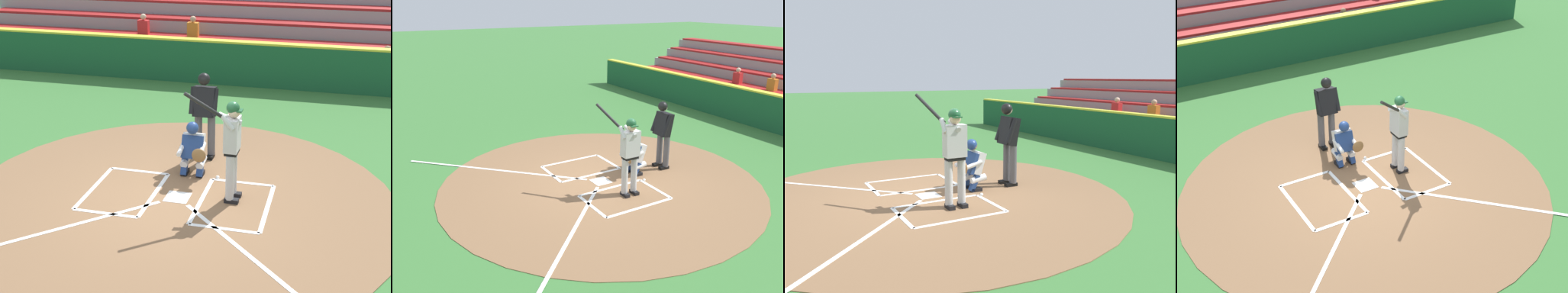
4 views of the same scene
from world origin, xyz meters
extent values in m
plane|color=#387033|center=(0.00, 0.00, 0.00)|extent=(120.00, 120.00, 0.00)
cylinder|color=brown|center=(0.00, 0.00, 0.01)|extent=(8.00, 8.00, 0.01)
cube|color=white|center=(0.00, 0.00, 0.01)|extent=(0.44, 0.44, 0.01)
cube|color=white|center=(-1.05, -0.90, 0.01)|extent=(1.20, 0.08, 0.01)
cube|color=white|center=(-1.05, 0.90, 0.01)|extent=(1.20, 0.08, 0.01)
cube|color=white|center=(-0.45, 0.00, 0.01)|extent=(0.08, 1.80, 0.01)
cube|color=white|center=(-1.65, 0.00, 0.01)|extent=(0.08, 1.80, 0.01)
cube|color=white|center=(1.05, -0.90, 0.01)|extent=(1.20, 0.08, 0.01)
cube|color=white|center=(1.05, 0.90, 0.01)|extent=(1.20, 0.08, 0.01)
cube|color=white|center=(0.45, 0.00, 0.01)|extent=(0.08, 1.80, 0.01)
cube|color=white|center=(1.65, 0.00, 0.01)|extent=(0.08, 1.80, 0.01)
cube|color=white|center=(2.10, 2.10, 0.01)|extent=(3.73, 3.73, 0.01)
cube|color=white|center=(-2.10, 2.10, 0.01)|extent=(3.73, 3.73, 0.01)
cylinder|color=#BCBCBC|center=(-0.96, -0.30, 0.50)|extent=(0.15, 0.15, 0.84)
cube|color=black|center=(-1.00, -0.30, 0.04)|extent=(0.26, 0.12, 0.09)
cylinder|color=#BCBCBC|center=(-0.96, -0.04, 0.50)|extent=(0.15, 0.15, 0.84)
cube|color=black|center=(-1.00, -0.04, 0.04)|extent=(0.26, 0.12, 0.09)
cube|color=black|center=(-0.96, -0.17, 0.97)|extent=(0.23, 0.34, 0.10)
cube|color=#BCBCBC|center=(-0.96, -0.17, 1.28)|extent=(0.25, 0.40, 0.60)
sphere|color=beige|center=(-0.98, -0.17, 1.69)|extent=(0.21, 0.21, 0.21)
sphere|color=#1E512D|center=(-0.96, -0.17, 1.76)|extent=(0.23, 0.23, 0.23)
cube|color=#1E512D|center=(-1.07, -0.17, 1.73)|extent=(0.11, 0.17, 0.02)
cylinder|color=#BCBCBC|center=(-0.91, -0.19, 1.56)|extent=(0.43, 0.10, 0.21)
cylinder|color=#BCBCBC|center=(-0.90, 0.02, 1.56)|extent=(0.27, 0.09, 0.29)
cylinder|color=black|center=(-0.54, 0.14, 1.86)|extent=(0.69, 0.35, 0.53)
cylinder|color=black|center=(-0.86, 0.00, 1.62)|extent=(0.10, 0.10, 0.08)
cube|color=black|center=(-0.18, -1.02, 0.04)|extent=(0.12, 0.26, 0.09)
cube|color=navy|center=(-0.18, -0.98, 0.20)|extent=(0.12, 0.24, 0.37)
cylinder|color=silver|center=(-0.18, -1.08, 0.28)|extent=(0.15, 0.36, 0.21)
cube|color=black|center=(0.14, -1.02, 0.04)|extent=(0.12, 0.26, 0.09)
cube|color=navy|center=(0.14, -0.98, 0.20)|extent=(0.12, 0.24, 0.37)
cylinder|color=silver|center=(0.14, -1.08, 0.28)|extent=(0.15, 0.36, 0.21)
cube|color=silver|center=(-0.02, -1.09, 0.62)|extent=(0.40, 0.36, 0.52)
cube|color=navy|center=(-0.02, -0.98, 0.62)|extent=(0.42, 0.22, 0.46)
sphere|color=brown|center=(-0.02, -1.02, 0.99)|extent=(0.21, 0.21, 0.21)
sphere|color=navy|center=(-0.02, -1.00, 1.01)|extent=(0.24, 0.24, 0.24)
cylinder|color=silver|center=(-0.22, -0.92, 0.60)|extent=(0.09, 0.45, 0.20)
cylinder|color=silver|center=(0.18, -0.92, 0.60)|extent=(0.09, 0.45, 0.20)
ellipsoid|color=brown|center=(-0.22, -0.72, 0.57)|extent=(0.28, 0.10, 0.28)
cylinder|color=#4C4C51|center=(-0.18, -1.96, 0.51)|extent=(0.16, 0.16, 0.86)
cube|color=black|center=(-0.18, -1.91, 0.04)|extent=(0.13, 0.28, 0.09)
cylinder|color=#4C4C51|center=(0.10, -1.96, 0.51)|extent=(0.16, 0.16, 0.86)
cube|color=black|center=(0.10, -1.91, 0.04)|extent=(0.13, 0.28, 0.09)
cube|color=black|center=(-0.04, -1.92, 1.25)|extent=(0.45, 0.37, 0.66)
sphere|color=beige|center=(-0.04, -1.88, 1.72)|extent=(0.22, 0.22, 0.22)
sphere|color=black|center=(-0.04, -1.86, 1.74)|extent=(0.25, 0.25, 0.25)
cylinder|color=black|center=(-0.28, -1.84, 1.28)|extent=(0.10, 0.29, 0.56)
cylinder|color=black|center=(0.20, -1.85, 1.28)|extent=(0.10, 0.29, 0.56)
sphere|color=white|center=(-0.54, -0.96, 0.04)|extent=(0.07, 0.07, 0.07)
cube|color=#19512D|center=(0.00, -7.50, 0.62)|extent=(22.00, 0.36, 1.25)
cube|color=yellow|center=(0.00, -7.50, 1.28)|extent=(22.00, 0.32, 0.06)
cube|color=orange|center=(2.14, -9.32, 1.21)|extent=(0.36, 0.22, 0.46)
sphere|color=tan|center=(2.14, -9.32, 1.55)|extent=(0.20, 0.20, 0.20)
cube|color=red|center=(3.85, -9.32, 1.21)|extent=(0.36, 0.22, 0.46)
sphere|color=beige|center=(3.85, -9.32, 1.55)|extent=(0.20, 0.20, 0.20)
camera|label=1|loc=(-2.70, 9.16, 4.96)|focal=53.80mm
camera|label=2|loc=(-8.11, 5.16, 4.36)|focal=38.02mm
camera|label=3|loc=(-7.76, 2.95, 2.45)|focal=37.90mm
camera|label=4|loc=(5.06, 9.01, 7.05)|focal=52.09mm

